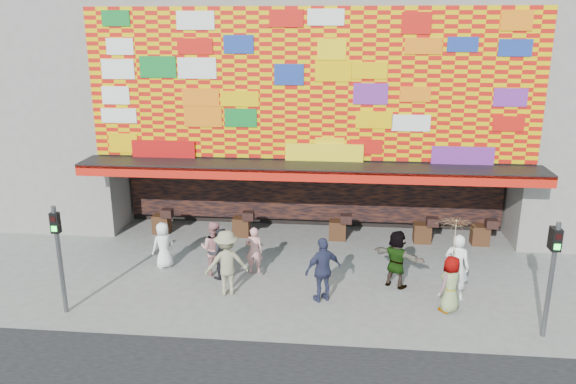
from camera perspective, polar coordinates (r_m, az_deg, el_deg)
name	(u,v)px	position (r m, az deg, el deg)	size (l,w,h in m)	color
ground	(299,296)	(16.27, 1.17, -10.57)	(90.00, 90.00, 0.00)	slate
shop_building	(317,82)	(22.74, 2.92, 11.05)	(15.20, 9.40, 10.00)	gray
neighbor_left	(2,61)	(26.53, -27.06, 11.76)	(11.00, 8.00, 12.00)	gray
signal_left	(58,248)	(15.86, -22.29, -5.25)	(0.22, 0.20, 3.00)	#59595B
signal_right	(553,267)	(14.97, 25.29, -6.92)	(0.22, 0.20, 3.00)	#59595B
ped_a	(163,245)	(18.24, -12.54, -5.29)	(0.73, 0.48, 1.49)	white
ped_b	(254,250)	(17.45, -3.46, -5.93)	(0.55, 0.36, 1.50)	pink
ped_c	(220,253)	(17.17, -6.91, -6.22)	(0.78, 0.61, 1.60)	black
ped_d	(227,263)	(16.13, -6.25, -7.16)	(1.24, 0.71, 1.91)	gray
ped_e	(323,270)	(15.69, 3.59, -7.88)	(1.09, 0.46, 1.87)	#2D304F
ped_f	(397,259)	(16.81, 10.97, -6.68)	(1.61, 0.51, 1.74)	gray
ped_g	(451,284)	(15.79, 16.18, -8.98)	(0.77, 0.50, 1.57)	gray
ped_h	(457,267)	(16.50, 16.76, -7.26)	(0.69, 0.45, 1.90)	white
ped_i	(214,248)	(17.43, -7.56, -5.69)	(0.84, 0.65, 1.72)	tan
parasol	(455,236)	(15.26, 16.60, -4.28)	(1.32, 1.34, 1.89)	beige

